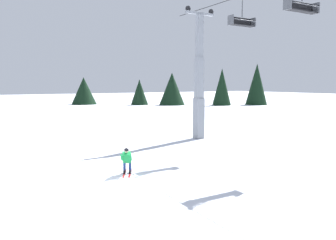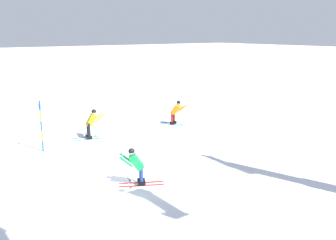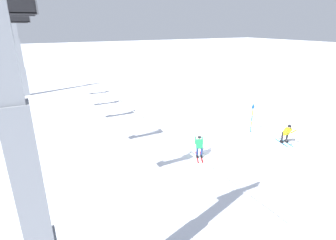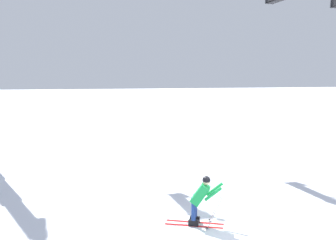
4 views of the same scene
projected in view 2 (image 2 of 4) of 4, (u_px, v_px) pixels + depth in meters
ground_plane at (109, 182)px, 14.23m from camera, size 260.00×260.00×0.00m
skier_carving_main at (136, 164)px, 13.77m from camera, size 1.69×1.24×1.54m
trail_marker_pole at (41, 124)px, 17.59m from camera, size 0.07×0.28×2.41m
skier_distant_uphill at (91, 122)px, 19.83m from camera, size 1.72×1.00×1.68m
skier_distant_downhill at (176, 111)px, 22.78m from camera, size 1.30×1.80×1.63m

